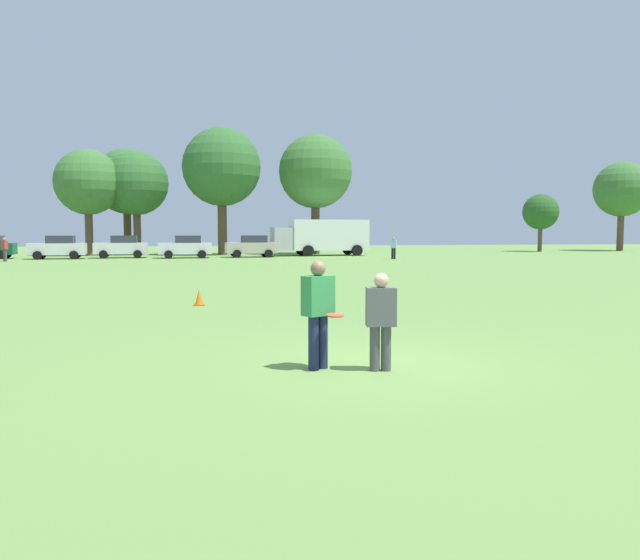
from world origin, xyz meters
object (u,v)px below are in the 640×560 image
(player_defender, at_px, (381,316))
(frisbee, at_px, (335,315))
(bystander_far_jogger, at_px, (5,248))
(player_thrower, at_px, (318,308))
(parked_car_near_right, at_px, (252,246))
(parked_car_mid_right, at_px, (185,247))
(traffic_cone, at_px, (199,298))
(parked_car_center, at_px, (122,247))
(parked_car_mid_left, at_px, (58,247))
(box_truck, at_px, (322,236))
(bystander_sideline_watcher, at_px, (394,247))

(player_defender, height_order, frisbee, player_defender)
(bystander_far_jogger, bearing_deg, player_thrower, -67.45)
(frisbee, distance_m, parked_car_near_right, 42.82)
(frisbee, xyz_separation_m, parked_car_mid_right, (-3.58, 42.06, 0.04))
(frisbee, relative_size, traffic_cone, 0.56)
(player_defender, distance_m, traffic_cone, 9.65)
(player_defender, distance_m, parked_car_near_right, 42.84)
(parked_car_center, height_order, parked_car_mid_right, same)
(frisbee, xyz_separation_m, parked_car_center, (-8.66, 43.18, 0.04))
(player_thrower, bearing_deg, parked_car_center, 101.12)
(parked_car_near_right, bearing_deg, parked_car_mid_left, -177.64)
(player_defender, xyz_separation_m, parked_car_mid_right, (-4.29, 42.11, 0.07))
(box_truck, bearing_deg, parked_car_mid_right, -166.05)
(player_thrower, xyz_separation_m, parked_car_center, (-8.44, 42.94, -0.04))
(frisbee, relative_size, parked_car_mid_right, 0.06)
(traffic_cone, distance_m, parked_car_mid_left, 34.86)
(traffic_cone, distance_m, parked_car_center, 34.67)
(traffic_cone, distance_m, box_truck, 37.35)
(player_defender, bearing_deg, bystander_sideline_watcher, 72.55)
(frisbee, relative_size, parked_car_near_right, 0.06)
(box_truck, height_order, bystander_sideline_watcher, box_truck)
(parked_car_mid_right, xyz_separation_m, box_truck, (11.78, 2.93, 0.83))
(parked_car_center, bearing_deg, frisbee, -78.66)
(parked_car_center, relative_size, bystander_far_jogger, 2.51)
(parked_car_mid_left, height_order, bystander_sideline_watcher, parked_car_mid_left)
(player_thrower, relative_size, parked_car_mid_left, 0.40)
(frisbee, distance_m, parked_car_center, 44.04)
(player_thrower, height_order, parked_car_mid_right, parked_car_mid_right)
(parked_car_near_right, height_order, box_truck, box_truck)
(player_thrower, height_order, bystander_far_jogger, bystander_far_jogger)
(parked_car_mid_left, bearing_deg, bystander_far_jogger, -128.04)
(player_thrower, bearing_deg, bystander_far_jogger, 112.55)
(player_defender, xyz_separation_m, box_truck, (7.49, 45.04, 0.90))
(parked_car_center, height_order, bystander_far_jogger, parked_car_center)
(player_thrower, xyz_separation_m, parked_car_mid_left, (-13.09, 41.91, -0.04))
(traffic_cone, height_order, parked_car_near_right, parked_car_near_right)
(player_thrower, relative_size, parked_car_mid_right, 0.40)
(frisbee, height_order, bystander_sideline_watcher, bystander_sideline_watcher)
(player_defender, relative_size, bystander_far_jogger, 0.89)
(player_thrower, bearing_deg, parked_car_mid_right, 94.59)
(player_defender, relative_size, parked_car_near_right, 0.35)
(player_thrower, height_order, player_defender, player_thrower)
(player_thrower, bearing_deg, box_truck, 79.34)
(parked_car_center, height_order, bystander_sideline_watcher, parked_car_center)
(frisbee, xyz_separation_m, parked_car_mid_left, (-13.31, 42.16, 0.04))
(parked_car_mid_right, xyz_separation_m, bystander_far_jogger, (-12.55, -3.51, 0.05))
(frisbee, relative_size, bystander_far_jogger, 0.16)
(parked_car_mid_left, xyz_separation_m, bystander_far_jogger, (-2.82, -3.61, 0.05))
(parked_car_mid_left, xyz_separation_m, box_truck, (21.51, 2.83, 0.83))
(traffic_cone, bearing_deg, frisbee, -76.74)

